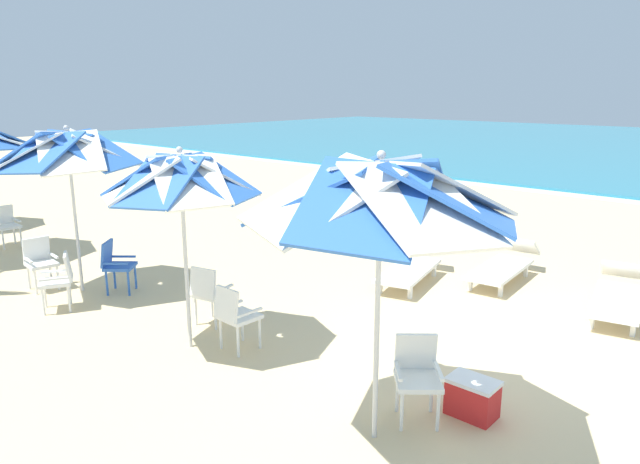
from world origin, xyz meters
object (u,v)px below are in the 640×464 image
beach_umbrella_2 (68,151)px  plastic_chair_6 (6,224)px  sun_lounger_1 (504,265)px  beach_umbrella_1 (181,179)px  sun_lounger_2 (413,266)px  plastic_chair_4 (116,263)px  cooler_box (472,397)px  plastic_chair_5 (60,278)px  plastic_chair_0 (417,373)px  plastic_chair_3 (40,260)px  beach_umbrella_0 (380,195)px  plastic_chair_2 (209,291)px  plastic_chair_1 (235,314)px  sun_lounger_0 (618,295)px

beach_umbrella_2 → plastic_chair_6: beach_umbrella_2 is taller
plastic_chair_6 → sun_lounger_1: 10.08m
beach_umbrella_1 → sun_lounger_2: beach_umbrella_1 is taller
plastic_chair_4 → plastic_chair_6: 4.36m
sun_lounger_2 → cooler_box: (2.80, -3.26, -0.08)m
plastic_chair_5 → plastic_chair_6: size_ratio=1.00×
plastic_chair_4 → plastic_chair_0: bearing=0.2°
plastic_chair_6 → plastic_chair_4: bearing=0.4°
beach_umbrella_2 → plastic_chair_3: 1.95m
plastic_chair_0 → beach_umbrella_2: bearing=-176.6°
plastic_chair_3 → plastic_chair_4: bearing=33.6°
beach_umbrella_0 → plastic_chair_2: 3.92m
plastic_chair_0 → beach_umbrella_2: size_ratio=0.32×
plastic_chair_1 → plastic_chair_5: size_ratio=1.00×
plastic_chair_4 → plastic_chair_5: bearing=-85.6°
plastic_chair_0 → beach_umbrella_1: size_ratio=0.33×
plastic_chair_0 → cooler_box: plastic_chair_0 is taller
cooler_box → plastic_chair_0: bearing=-135.4°
beach_umbrella_0 → sun_lounger_0: bearing=80.7°
plastic_chair_5 → beach_umbrella_2: bearing=133.9°
plastic_chair_1 → sun_lounger_0: size_ratio=0.39×
plastic_chair_3 → cooler_box: plastic_chair_3 is taller
plastic_chair_3 → sun_lounger_2: 6.27m
sun_lounger_1 → plastic_chair_6: bearing=-151.5°
plastic_chair_3 → sun_lounger_1: (5.61, 5.52, -0.22)m
sun_lounger_1 → plastic_chair_2: bearing=-116.0°
beach_umbrella_0 → sun_lounger_1: 5.82m
plastic_chair_0 → sun_lounger_0: (0.71, 4.43, -0.22)m
plastic_chair_1 → plastic_chair_2: (-0.91, 0.31, 0.00)m
plastic_chair_0 → beach_umbrella_1: (-3.11, -0.50, 1.70)m
plastic_chair_4 → sun_lounger_1: plastic_chair_4 is taller
plastic_chair_3 → plastic_chair_5: bearing=-10.7°
sun_lounger_0 → beach_umbrella_2: bearing=-145.4°
plastic_chair_1 → beach_umbrella_2: size_ratio=0.32×
plastic_chair_1 → plastic_chair_4: size_ratio=1.00×
sun_lounger_2 → beach_umbrella_1: bearing=-99.8°
plastic_chair_2 → plastic_chair_6: (-6.60, -0.18, 0.00)m
plastic_chair_0 → sun_lounger_1: size_ratio=0.40×
plastic_chair_6 → plastic_chair_0: bearing=0.2°
beach_umbrella_2 → plastic_chair_5: 2.00m
plastic_chair_2 → sun_lounger_2: bearing=72.7°
sun_lounger_0 → plastic_chair_0: bearing=-99.1°
sun_lounger_1 → beach_umbrella_1: bearing=-109.7°
plastic_chair_0 → plastic_chair_3: size_ratio=1.00×
plastic_chair_4 → plastic_chair_6: same height
beach_umbrella_1 → plastic_chair_1: size_ratio=2.99×
sun_lounger_2 → cooler_box: 4.30m
beach_umbrella_2 → plastic_chair_5: size_ratio=3.13×
beach_umbrella_1 → cooler_box: bearing=14.4°
plastic_chair_3 → beach_umbrella_0: bearing=1.7°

